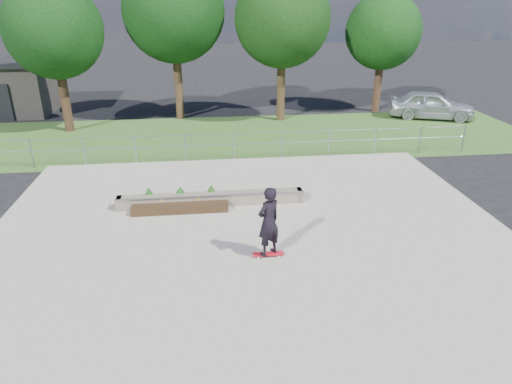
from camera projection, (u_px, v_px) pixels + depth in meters
ground at (255, 252)px, 12.18m from camera, size 120.00×120.00×0.00m
grass_verge at (230, 137)px, 22.22m from camera, size 30.00×8.00×0.02m
concrete_slab at (255, 251)px, 12.16m from camera, size 15.00×15.00×0.06m
fence at (234, 143)px, 18.72m from camera, size 20.06×0.06×1.20m
tree_far_left at (54, 30)px, 21.29m from camera, size 4.55×4.55×7.15m
tree_mid_left at (174, 11)px, 23.40m from camera, size 5.25×5.25×8.25m
tree_mid_right at (282, 19)px, 23.22m from camera, size 4.90×4.90×7.70m
tree_far_right at (383, 32)px, 25.52m from camera, size 4.20×4.20×6.60m
grind_ledge at (211, 199)px, 14.72m from camera, size 6.00×0.44×0.43m
planter_bed at (181, 201)px, 14.63m from camera, size 3.00×1.20×0.61m
skateboarder at (269, 222)px, 11.47m from camera, size 0.81×0.75×1.94m
parked_car at (431, 105)px, 25.29m from camera, size 4.87×3.24×1.54m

